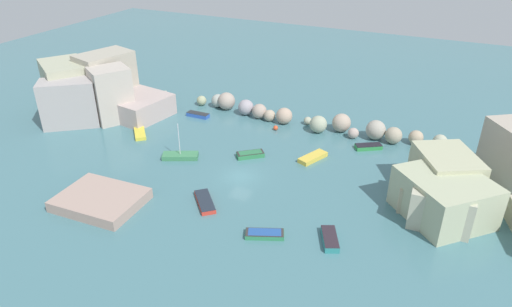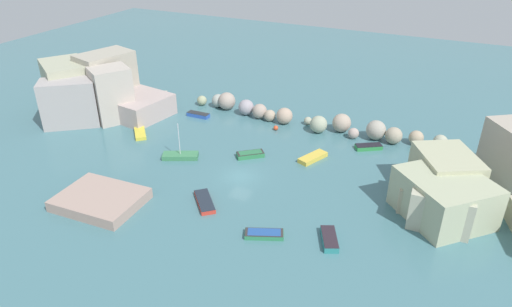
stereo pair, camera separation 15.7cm
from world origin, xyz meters
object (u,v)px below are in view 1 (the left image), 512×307
Objects in this scene: channel_buoy at (276,128)px; moored_boat_0 at (313,157)px; moored_boat_5 at (205,202)px; moored_boat_6 at (330,239)px; stone_dock at (101,200)px; moored_boat_1 at (250,154)px; moored_boat_2 at (368,147)px; moored_boat_7 at (140,133)px; moored_boat_8 at (265,234)px; moored_boat_3 at (198,115)px; moored_boat_4 at (180,156)px.

channel_buoy is 9.93m from moored_boat_0.
moored_boat_5 is 14.25m from moored_boat_6.
stone_dock is at bearing -104.13° from moored_boat_6.
moored_boat_1 is 0.97× the size of moored_boat_2.
moored_boat_2 is at bearing -0.52° from channel_buoy.
stone_dock is 2.15× the size of moored_boat_7.
moored_boat_1 is 17.16m from moored_boat_7.
moored_boat_8 reaches higher than moored_boat_7.
moored_boat_3 is at bearing 97.66° from moored_boat_0.
moored_boat_4 is 1.20× the size of moored_boat_8.
moored_boat_5 is 8.56m from moored_boat_8.
moored_boat_3 reaches higher than moored_boat_7.
moored_boat_0 reaches higher than moored_boat_8.
channel_buoy is 0.19× the size of moored_boat_1.
moored_boat_5 is at bearing 26.15° from stone_dock.
moored_boat_0 is at bearing -38.23° from channel_buoy.
moored_boat_1 is 15.43m from moored_boat_3.
stone_dock is at bearing -106.16° from moored_boat_5.
stone_dock reaches higher than moored_boat_3.
stone_dock reaches higher than moored_boat_8.
moored_boat_1 is 0.87× the size of moored_boat_7.
moored_boat_4 is 1.18× the size of moored_boat_7.
channel_buoy is at bearing 74.40° from moored_boat_0.
stone_dock is at bearing -164.81° from moored_boat_2.
moored_boat_1 is 18.93m from moored_boat_6.
moored_boat_7 is (-31.60, 11.49, -0.09)m from moored_boat_6.
stone_dock is 11.27m from moored_boat_5.
moored_boat_1 is (-7.55, -2.78, 0.06)m from moored_boat_0.
moored_boat_1 is at bearing -82.15° from moored_boat_8.
moored_boat_2 is 0.96× the size of moored_boat_6.
moored_boat_0 is 16.31m from moored_boat_5.
channel_buoy is 0.18× the size of moored_boat_6.
moored_boat_0 is at bearing -15.53° from moored_boat_3.
moored_boat_4 reaches higher than moored_boat_3.
moored_boat_6 is (24.36, 4.53, -0.27)m from stone_dock.
stone_dock is 12.65× the size of channel_buoy.
moored_boat_1 reaches higher than moored_boat_2.
stone_dock reaches higher than moored_boat_0.
moored_boat_0 is at bearing -2.03° from moored_boat_4.
moored_boat_8 is at bearing 31.50° from moored_boat_5.
channel_buoy reaches higher than moored_boat_5.
stone_dock is 2.40× the size of moored_boat_2.
moored_boat_2 is at bearing 105.18° from moored_boat_5.
moored_boat_2 is 0.90× the size of moored_boat_7.
channel_buoy is 24.67m from moored_boat_8.
moored_boat_6 is at bearing -80.00° from moored_boat_1.
moored_boat_4 reaches higher than moored_boat_2.
channel_buoy is 0.17× the size of moored_boat_7.
moored_boat_1 is 0.94× the size of moored_boat_6.
moored_boat_0 is 1.08× the size of moored_boat_7.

